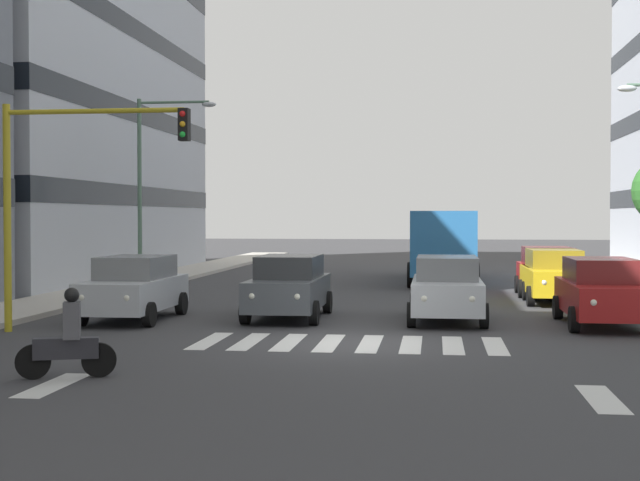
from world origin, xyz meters
The scene contains 15 objects.
ground_plane centered at (0.00, 0.00, 0.00)m, with size 180.00×180.00×0.00m, color #38383A.
building_right_block_0 centered at (15.43, -20.07, 11.15)m, with size 8.04×22.90×22.30m.
crosswalk_markings centered at (0.00, 0.00, 0.00)m, with size 6.75×2.80×0.01m.
lane_arrow_0 centered at (-4.40, 5.50, 0.00)m, with size 0.50×2.20×0.01m, color silver.
lane_arrow_1 centered at (4.40, 5.50, 0.00)m, with size 0.50×2.20×0.01m, color silver.
car_0 centered at (-6.08, -3.99, 0.89)m, with size 2.02×4.44×1.72m.
car_1 centered at (-2.18, -4.52, 0.89)m, with size 2.02×4.44×1.72m.
car_2 centered at (2.11, -4.64, 0.89)m, with size 2.02×4.44×1.72m.
car_3 centered at (6.19, -3.73, 0.89)m, with size 2.02×4.44×1.72m.
car_row2_0 centered at (-5.71, -10.28, 0.89)m, with size 2.02×4.44×1.72m.
car_row2_1 centered at (-5.77, -12.33, 0.89)m, with size 2.02×4.44×1.72m.
bus_behind_traffic centered at (-2.18, -19.36, 1.86)m, with size 2.78×10.50×3.00m.
motorcycle_with_rider centered at (4.42, 4.85, 0.65)m, with size 1.64×0.64×1.57m.
traffic_light_gantry centered at (7.07, -0.96, 3.72)m, with size 4.62×0.36×5.50m.
street_lamp_right centered at (8.90, -13.75, 4.54)m, with size 3.10×0.28×7.14m.
Camera 1 is at (-1.86, 19.63, 2.80)m, focal length 50.49 mm.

